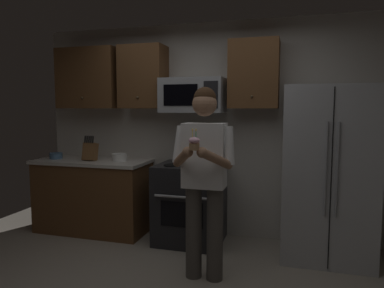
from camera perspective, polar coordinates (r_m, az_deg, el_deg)
wall_back at (r=4.46m, az=2.97°, el=2.22°), size 4.40×0.10×2.60m
oven_range at (r=4.26m, az=-0.29°, el=-9.38°), size 0.76×0.70×0.93m
microwave at (r=4.23m, az=0.16°, el=7.72°), size 0.74×0.41×0.40m
refrigerator at (r=3.98m, az=20.79°, el=-4.38°), size 0.90×0.75×1.80m
cabinet_row_upper at (r=4.49m, az=-6.86°, el=10.51°), size 2.78×0.36×0.76m
counter_left at (r=4.80m, az=-15.42°, el=-7.86°), size 1.44×0.66×0.92m
knife_block at (r=4.66m, az=-15.89°, el=-1.12°), size 0.16×0.15×0.32m
bowl_large_white at (r=4.53m, az=-11.46°, el=-2.06°), size 0.20×0.20×0.09m
bowl_small_colored at (r=4.96m, az=-20.82°, el=-1.73°), size 0.17×0.17×0.08m
person at (r=3.24m, az=1.93°, el=-4.57°), size 0.60×0.48×1.76m
cupcake at (r=2.88m, az=0.35°, el=0.12°), size 0.09×0.09×0.17m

